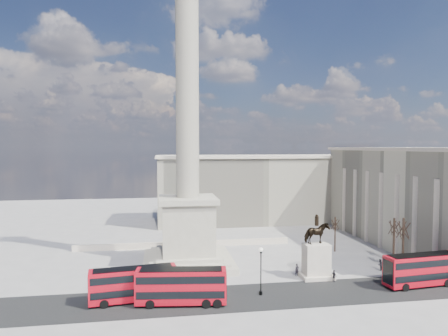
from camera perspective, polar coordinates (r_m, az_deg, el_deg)
name	(u,v)px	position (r m, az deg, el deg)	size (l,w,h in m)	color
ground	(190,274)	(60.90, -4.82, -14.88)	(180.00, 180.00, 0.00)	#9E9A96
asphalt_road	(236,298)	(52.14, 1.79, -18.01)	(120.00, 9.00, 0.01)	black
nelsons_column	(188,184)	(63.20, -5.20, -2.25)	(14.00, 14.00, 49.85)	#B7AF98
balustrade_wall	(184,244)	(76.12, -5.71, -10.79)	(40.00, 0.60, 1.10)	beige
building_east	(425,197)	(84.23, 26.84, -3.70)	(19.00, 46.00, 18.60)	beige
building_northeast	(258,188)	(101.26, 4.87, -2.87)	(51.00, 17.00, 16.60)	beige
red_bus_a	(182,286)	(49.48, -6.05, -16.42)	(10.87, 3.71, 4.32)	#B80918
red_bus_b	(134,284)	(51.28, -12.74, -15.86)	(10.51, 3.64, 4.17)	#B80918
red_bus_c	(423,269)	(61.36, 26.53, -12.84)	(10.89, 3.46, 4.34)	#B80918
victorian_lamp	(261,267)	(52.01, 5.29, -13.91)	(0.52, 0.52, 6.07)	black
equestrian_statue	(316,256)	(59.68, 13.05, -12.10)	(4.46, 3.34, 9.16)	beige
bare_tree_near	(403,228)	(65.04, 24.25, -7.76)	(1.99, 1.99, 8.69)	#332319
bare_tree_mid	(394,226)	(70.44, 23.13, -7.60)	(2.02, 2.02, 7.65)	#332319
bare_tree_far	(335,223)	(74.48, 15.60, -7.57)	(1.60, 1.60, 6.55)	#332319
pedestrian_walking	(297,270)	(60.67, 10.39, -14.12)	(0.65, 0.42, 1.77)	black
pedestrian_standing	(380,265)	(66.39, 21.39, -12.76)	(0.87, 0.68, 1.78)	black
pedestrian_crossing	(334,276)	(59.32, 15.45, -14.63)	(0.98, 0.41, 1.67)	black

